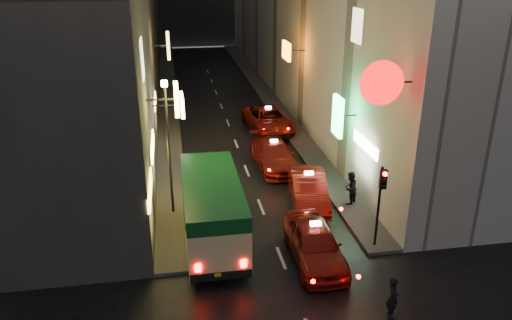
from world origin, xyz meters
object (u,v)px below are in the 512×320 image
taxi_near (315,240)px  pedestrian_crossing (393,295)px  minibus (212,204)px  lamp_post (168,140)px  traffic_light (382,191)px

taxi_near → pedestrian_crossing: bearing=-66.4°
minibus → lamp_post: 3.79m
minibus → pedestrian_crossing: minibus is taller
traffic_light → pedestrian_crossing: bearing=-105.7°
minibus → traffic_light: size_ratio=1.88×
pedestrian_crossing → lamp_post: (-7.07, 8.58, 2.85)m
minibus → traffic_light: 6.85m
pedestrian_crossing → traffic_light: 4.58m
traffic_light → lamp_post: (-8.20, 4.53, 1.04)m
minibus → pedestrian_crossing: 7.96m
traffic_light → lamp_post: lamp_post is taller
minibus → taxi_near: 4.43m
taxi_near → traffic_light: bearing=7.4°
minibus → pedestrian_crossing: (5.44, -5.74, -0.91)m
taxi_near → traffic_light: (2.75, 0.36, 1.77)m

